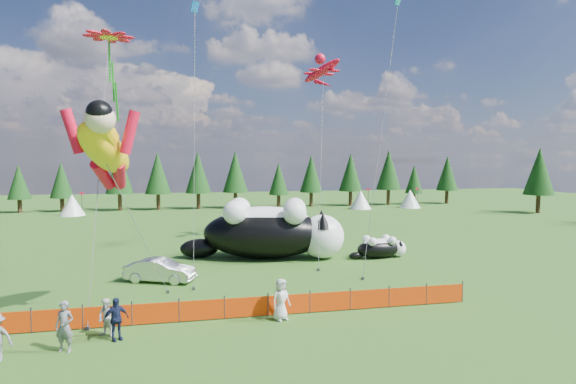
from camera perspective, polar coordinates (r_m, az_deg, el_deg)
name	(u,v)px	position (r m, az deg, el deg)	size (l,w,h in m)	color
ground	(240,298)	(24.28, -6.11, -13.25)	(160.00, 160.00, 0.00)	#16370A
safety_fence	(246,307)	(21.29, -5.30, -14.33)	(22.06, 0.06, 1.10)	#262626
tree_line	(210,182)	(68.20, -9.89, 1.26)	(90.00, 4.00, 8.00)	black
festival_tents	(289,201)	(64.72, 0.07, -1.13)	(50.00, 3.20, 2.80)	white
cat_large	(272,230)	(33.20, -2.09, -4.86)	(12.01, 6.17, 4.38)	black
cat_small	(381,247)	(34.21, 11.74, -6.88)	(4.57, 1.86, 1.65)	black
car	(160,270)	(28.13, -15.92, -9.53)	(1.44, 4.14, 1.37)	silver
spectator_a	(65,327)	(19.49, -26.51, -15.04)	(0.71, 0.46, 1.94)	slate
spectator_b	(107,318)	(20.43, -22.03, -14.57)	(0.76, 0.45, 1.57)	silver
spectator_c	(116,319)	(19.87, -21.02, -14.82)	(1.02, 0.52, 1.74)	#131A36
spectator_e	(281,299)	(20.80, -0.90, -13.48)	(0.92, 0.60, 1.89)	silver
superhero_kite	(105,150)	(21.46, -22.23, 5.02)	(5.49, 6.62, 10.42)	yellow
gecko_kite	(322,71)	(39.73, 4.31, 15.08)	(5.80, 12.82, 17.77)	red
flower_kite	(109,40)	(27.41, -21.79, 17.51)	(3.53, 8.13, 15.12)	red
diamond_kite_a	(195,24)	(31.12, -11.75, 20.16)	(0.90, 5.50, 17.99)	blue
diamond_kite_b	(397,14)	(35.51, 13.62, 21.15)	(5.34, 6.23, 20.16)	#0C908B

